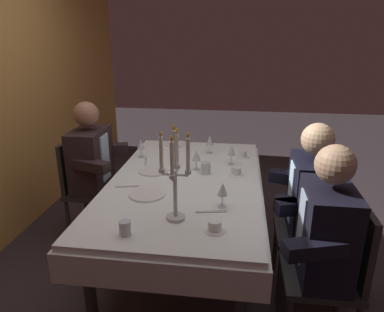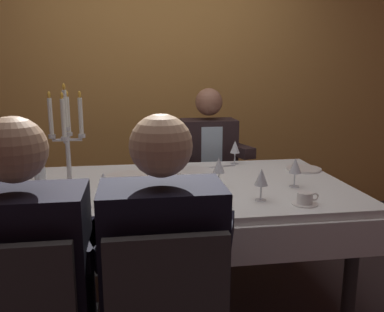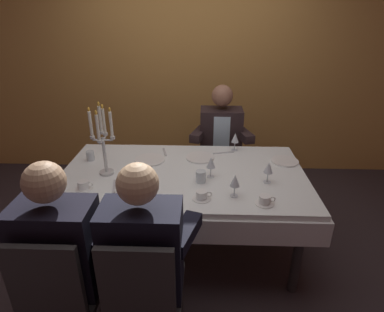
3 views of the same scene
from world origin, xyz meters
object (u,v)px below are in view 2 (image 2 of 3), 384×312
object	(u,v)px
water_tumbler_0	(40,174)
wine_glass_0	(261,178)
wine_glass_2	(219,166)
dinner_plate_1	(195,171)
seated_diner_0	(24,269)
seated_diner_2	(208,153)
dinner_plate_0	(304,169)
wine_glass_3	(103,183)
dinner_plate_2	(127,176)
coffee_cup_0	(219,200)
wine_glass_4	(295,167)
seated_diner_1	(163,259)
dining_table	(179,205)
wine_glass_1	(235,148)
coffee_cup_1	(305,199)
candelabra	(67,142)
water_tumbler_1	(208,183)
coffee_cup_2	(42,202)

from	to	relation	value
water_tumbler_0	wine_glass_0	bearing A→B (deg)	-24.67
wine_glass_2	dinner_plate_1	bearing A→B (deg)	104.34
seated_diner_0	seated_diner_2	distance (m)	2.01
dinner_plate_0	wine_glass_3	world-z (taller)	wine_glass_3
dinner_plate_0	dinner_plate_2	bearing A→B (deg)	-179.31
dinner_plate_1	dinner_plate_2	bearing A→B (deg)	-171.84
wine_glass_0	coffee_cup_0	bearing A→B (deg)	-168.37
wine_glass_4	seated_diner_1	distance (m)	1.10
dining_table	dinner_plate_0	distance (m)	0.88
seated_diner_1	dinner_plate_2	bearing A→B (deg)	96.93
dinner_plate_2	wine_glass_1	size ratio (longest dim) A/B	1.52
coffee_cup_1	wine_glass_3	bearing A→B (deg)	172.70
wine_glass_2	coffee_cup_1	world-z (taller)	wine_glass_2
candelabra	water_tumbler_1	distance (m)	0.77
seated_diner_2	water_tumbler_1	bearing A→B (deg)	-100.69
water_tumbler_0	seated_diner_2	world-z (taller)	seated_diner_2
dinner_plate_0	coffee_cup_1	bearing A→B (deg)	-113.18
wine_glass_4	seated_diner_2	world-z (taller)	seated_diner_2
dinner_plate_0	coffee_cup_2	size ratio (longest dim) A/B	1.69
dinner_plate_0	dinner_plate_1	bearing A→B (deg)	176.21
candelabra	dinner_plate_0	xyz separation A→B (m)	(1.43, 0.26, -0.26)
wine_glass_3	seated_diner_1	size ratio (longest dim) A/B	0.13
wine_glass_1	seated_diner_2	distance (m)	0.46
wine_glass_0	wine_glass_1	distance (m)	0.79
dinner_plate_0	wine_glass_3	distance (m)	1.35
wine_glass_2	water_tumbler_1	bearing A→B (deg)	-131.95
wine_glass_0	coffee_cup_1	distance (m)	0.23
dinner_plate_1	coffee_cup_0	size ratio (longest dim) A/B	1.84
candelabra	seated_diner_0	size ratio (longest dim) A/B	0.46
water_tumbler_0	coffee_cup_2	distance (m)	0.49
wine_glass_0	coffee_cup_0	xyz separation A→B (m)	(-0.22, -0.05, -0.09)
wine_glass_4	wine_glass_1	bearing A→B (deg)	108.16
candelabra	wine_glass_0	xyz separation A→B (m)	(0.96, -0.29, -0.15)
coffee_cup_1	seated_diner_1	xyz separation A→B (m)	(-0.72, -0.47, -0.03)
dining_table	coffee_cup_2	xyz separation A→B (m)	(-0.69, -0.27, 0.15)
water_tumbler_0	seated_diner_0	world-z (taller)	seated_diner_0
coffee_cup_1	dining_table	bearing A→B (deg)	143.33
dinner_plate_0	coffee_cup_0	xyz separation A→B (m)	(-0.69, -0.60, 0.02)
candelabra	dinner_plate_1	xyz separation A→B (m)	(0.72, 0.31, -0.26)
water_tumbler_1	seated_diner_1	xyz separation A→B (m)	(-0.30, -0.75, -0.05)
wine_glass_4	coffee_cup_2	distance (m)	1.33
dinner_plate_1	seated_diner_2	xyz separation A→B (m)	(0.20, 0.61, -0.01)
dinner_plate_1	seated_diner_0	xyz separation A→B (m)	(-0.75, -1.16, -0.01)
coffee_cup_1	seated_diner_0	world-z (taller)	seated_diner_0
water_tumbler_1	coffee_cup_0	distance (m)	0.24
dinner_plate_0	water_tumbler_1	bearing A→B (deg)	-152.34
dinner_plate_1	seated_diner_0	world-z (taller)	seated_diner_0
wine_glass_4	water_tumbler_1	xyz separation A→B (m)	(-0.49, -0.01, -0.07)
wine_glass_0	water_tumbler_1	bearing A→B (deg)	140.36
dining_table	coffee_cup_0	bearing A→B (deg)	-68.17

